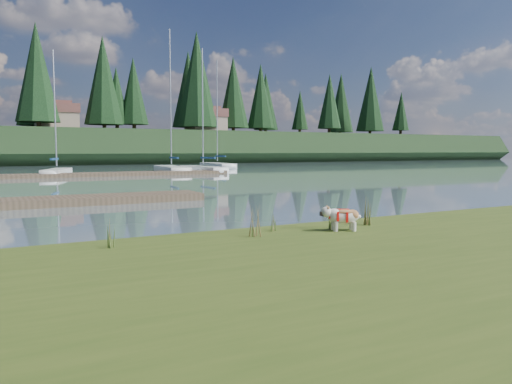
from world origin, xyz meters
TOP-DOWN VIEW (x-y plane):
  - ground at (0.00, 30.00)m, footprint 200.00×200.00m
  - bank at (0.00, -6.00)m, footprint 60.00×9.00m
  - ridge at (0.00, 73.00)m, footprint 200.00×20.00m
  - bulldog at (2.74, -2.87)m, footprint 0.90×0.61m
  - dock_far at (2.00, 30.00)m, footprint 26.00×2.20m
  - sailboat_bg_2 at (1.34, 33.14)m, footprint 3.45×6.90m
  - sailboat_bg_3 at (11.84, 35.36)m, footprint 2.90×9.54m
  - sailboat_bg_4 at (14.22, 33.40)m, footprint 2.23×8.09m
  - sailboat_bg_5 at (20.67, 44.25)m, footprint 2.46×9.21m
  - weed_0 at (0.66, -2.59)m, footprint 0.17×0.14m
  - weed_1 at (1.35, -2.18)m, footprint 0.17×0.14m
  - weed_2 at (3.73, -2.56)m, footprint 0.17×0.14m
  - weed_3 at (-2.20, -2.39)m, footprint 0.17×0.14m
  - weed_4 at (2.60, -2.67)m, footprint 0.17×0.14m
  - weed_5 at (3.81, -2.45)m, footprint 0.17×0.14m
  - mud_lip at (0.00, -1.60)m, footprint 60.00×0.50m
  - conifer_4 at (3.00, 66.00)m, footprint 6.16×6.16m
  - conifer_5 at (15.00, 70.00)m, footprint 3.96×3.96m
  - conifer_6 at (28.00, 68.00)m, footprint 7.04×7.04m
  - conifer_7 at (42.00, 71.00)m, footprint 5.28×5.28m
  - conifer_8 at (55.00, 67.00)m, footprint 4.62×4.62m
  - conifer_9 at (68.00, 70.00)m, footprint 5.94×5.94m
  - house_1 at (6.00, 71.00)m, footprint 6.30×5.30m
  - house_2 at (30.00, 69.00)m, footprint 6.30×5.30m

SIDE VIEW (x-z plane):
  - ground at x=0.00m, z-range 0.00..0.00m
  - mud_lip at x=0.00m, z-range 0.00..0.14m
  - dock_far at x=2.00m, z-range 0.00..0.30m
  - bank at x=0.00m, z-range 0.00..0.35m
  - sailboat_bg_5 at x=20.67m, z-range -6.12..6.76m
  - sailboat_bg_3 at x=11.84m, z-range -6.50..7.14m
  - sailboat_bg_4 at x=14.22m, z-range -5.56..6.21m
  - sailboat_bg_2 at x=1.34m, z-range -4.86..5.52m
  - weed_4 at x=2.60m, z-range 0.32..0.69m
  - weed_1 at x=1.35m, z-range 0.31..0.77m
  - weed_3 at x=-2.20m, z-range 0.31..0.85m
  - weed_5 at x=3.81m, z-range 0.31..0.85m
  - weed_0 at x=0.66m, z-range 0.30..0.94m
  - weed_2 at x=3.73m, z-range 0.29..1.07m
  - bulldog at x=2.74m, z-range 0.42..0.95m
  - ridge at x=0.00m, z-range 0.00..5.00m
  - house_1 at x=6.00m, z-range 4.99..9.64m
  - house_2 at x=30.00m, z-range 4.99..9.64m
  - conifer_5 at x=15.00m, z-range 5.65..16.00m
  - conifer_8 at x=55.00m, z-range 5.62..17.40m
  - conifer_7 at x=42.00m, z-range 5.59..18.79m
  - conifer_9 at x=68.00m, z-range 5.55..20.18m
  - conifer_4 at x=3.00m, z-range 5.54..20.64m
  - conifer_6 at x=28.00m, z-range 5.49..22.49m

